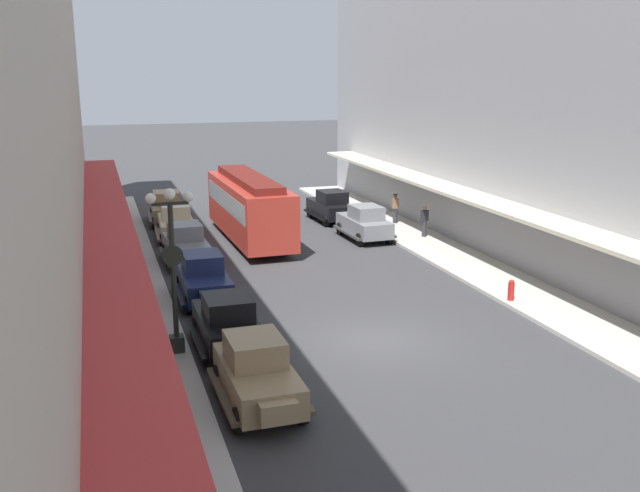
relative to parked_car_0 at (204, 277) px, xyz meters
name	(u,v)px	position (x,y,z in m)	size (l,w,h in m)	color
ground_plane	(375,340)	(4.75, -5.90, -0.94)	(200.00, 200.00, 0.00)	#38383A
sidewalk_left	(143,365)	(-2.75, -5.90, -0.87)	(3.00, 60.00, 0.15)	#B7B5AD
sidewalk_right	(567,315)	(12.25, -5.90, -0.87)	(3.00, 60.00, 0.15)	#B7B5AD
building_row_left	(18,92)	(-5.49, -5.90, 7.21)	(4.30, 60.00, 16.30)	#B2A899
parked_car_0	(204,277)	(0.00, 0.00, 0.00)	(2.17, 4.27, 1.84)	#19234C
parked_car_1	(227,321)	(-0.05, -5.22, 0.00)	(2.15, 4.26, 1.84)	black
parked_car_2	(331,205)	(9.42, 12.68, 0.00)	(2.30, 4.32, 1.84)	black
parked_car_3	(364,222)	(9.62, 7.72, 0.00)	(2.26, 4.30, 1.84)	slate
parked_car_4	(257,371)	(0.01, -9.29, 0.00)	(2.18, 4.28, 1.84)	#997F5B
parked_car_5	(186,244)	(0.07, 5.69, 0.00)	(2.24, 4.30, 1.84)	slate
parked_car_6	(176,222)	(0.17, 10.57, 0.00)	(2.30, 4.32, 1.84)	beige
parked_car_7	(167,207)	(0.16, 15.01, 0.00)	(2.28, 4.31, 1.84)	#997F5B
streetcar	(249,205)	(3.79, 9.12, 0.96)	(2.72, 9.65, 3.46)	#A52D23
lamp_post_with_clock	(173,264)	(-1.65, -5.25, 2.04)	(1.42, 0.44, 5.16)	black
fire_hydrant	(511,290)	(11.10, -3.98, -0.38)	(0.24, 0.24, 0.82)	#B21E19
pedestrian_0	(395,208)	(12.54, 10.42, 0.07)	(0.36, 0.28, 1.67)	#2D2D33
pedestrian_1	(424,221)	(12.63, 6.78, 0.05)	(0.36, 0.24, 1.64)	#2D2D33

